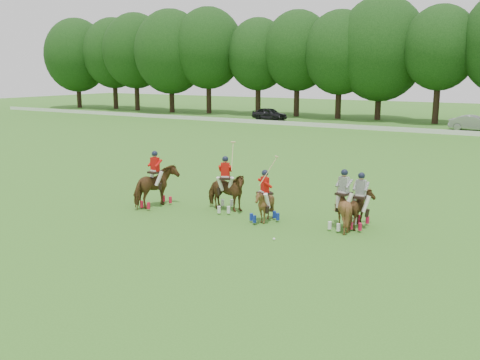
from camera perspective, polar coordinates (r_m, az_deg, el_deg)
The scene contains 11 objects.
ground at distance 19.53m, azimuth -7.68°, elevation -6.02°, with size 180.00×180.00×0.00m, color #387020.
tree_line at distance 63.66m, azimuth 20.86°, elevation 13.03°, with size 117.98×14.32×14.75m.
boundary_rail at distance 54.11m, azimuth 18.10°, elevation 5.07°, with size 120.00×0.10×0.44m, color white.
car_left at distance 64.49m, azimuth 3.16°, elevation 7.06°, with size 1.75×4.36×1.49m, color black.
car_mid at distance 57.70m, azimuth 23.69°, elevation 5.58°, with size 1.59×4.57×1.51m, color gray.
polo_red_a at distance 23.56m, azimuth -8.98°, elevation -0.68°, with size 1.36×2.22×2.48m.
polo_red_b at distance 22.60m, azimuth -1.57°, elevation -1.23°, with size 2.10×1.98×2.90m.
polo_red_c at distance 20.98m, azimuth 2.65°, elevation -2.59°, with size 1.63×1.65×2.64m.
polo_stripe_a at distance 20.66m, azimuth 12.68°, elevation -3.01°, with size 1.06×1.72×2.15m.
polo_stripe_b at distance 20.46m, azimuth 10.93°, elevation -2.92°, with size 1.54×1.66×2.28m.
polo_ball at distance 19.00m, azimuth 3.64°, elevation -6.30°, with size 0.09×0.09×0.09m, color white.
Camera 1 is at (11.61, -14.55, 5.90)m, focal length 40.00 mm.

